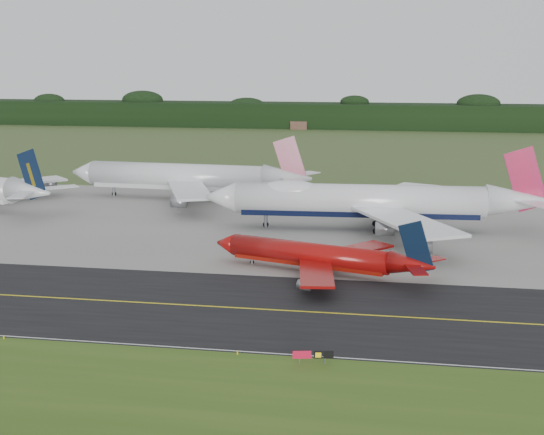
{
  "coord_description": "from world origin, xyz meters",
  "views": [
    {
      "loc": [
        18.7,
        -101.97,
        34.02
      ],
      "look_at": [
        -2.35,
        22.0,
        7.46
      ],
      "focal_mm": 50.0,
      "sensor_mm": 36.0,
      "label": 1
    }
  ],
  "objects_px": {
    "jet_red_737": "(320,256)",
    "taxiway_sign": "(313,355)",
    "jet_star_tail": "(189,178)",
    "jet_ba_747": "(372,201)"
  },
  "relations": [
    {
      "from": "jet_red_737",
      "to": "jet_ba_747",
      "type": "bearing_deg",
      "value": 78.39
    },
    {
      "from": "jet_red_737",
      "to": "taxiway_sign",
      "type": "height_order",
      "value": "jet_red_737"
    },
    {
      "from": "jet_ba_747",
      "to": "taxiway_sign",
      "type": "xyz_separation_m",
      "value": [
        -3.69,
        -69.95,
        -4.84
      ]
    },
    {
      "from": "jet_ba_747",
      "to": "jet_star_tail",
      "type": "height_order",
      "value": "jet_ba_747"
    },
    {
      "from": "taxiway_sign",
      "to": "jet_star_tail",
      "type": "bearing_deg",
      "value": 113.32
    },
    {
      "from": "jet_red_737",
      "to": "taxiway_sign",
      "type": "xyz_separation_m",
      "value": [
        3.09,
        -37.0,
        -1.74
      ]
    },
    {
      "from": "jet_star_tail",
      "to": "jet_red_737",
      "type": "bearing_deg",
      "value": -57.1
    },
    {
      "from": "jet_red_737",
      "to": "jet_star_tail",
      "type": "relative_size",
      "value": 0.61
    },
    {
      "from": "jet_star_tail",
      "to": "taxiway_sign",
      "type": "bearing_deg",
      "value": -66.68
    },
    {
      "from": "jet_ba_747",
      "to": "taxiway_sign",
      "type": "distance_m",
      "value": 70.22
    }
  ]
}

